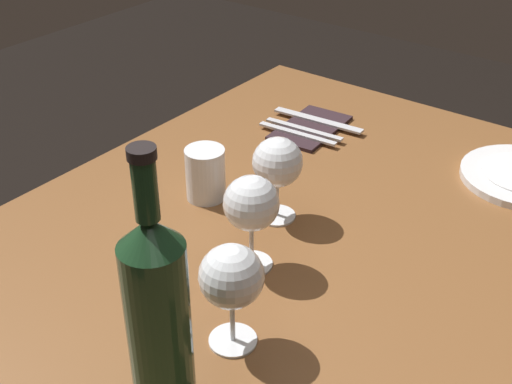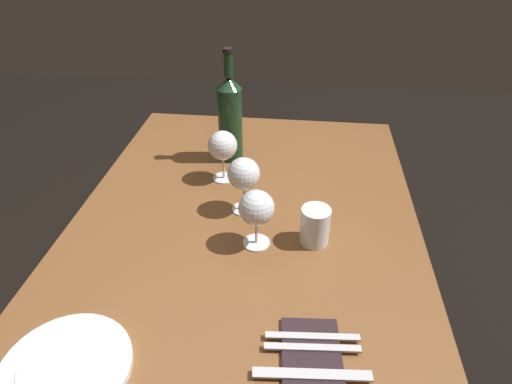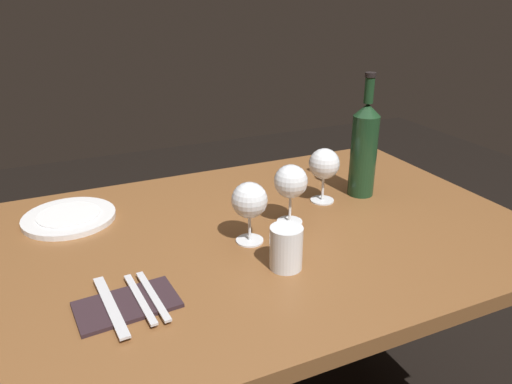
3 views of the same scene
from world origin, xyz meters
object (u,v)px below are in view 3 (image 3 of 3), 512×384
(fork_inner, at_px, (140,299))
(fork_outer, at_px, (153,295))
(dinner_plate, at_px, (69,217))
(table_knife, at_px, (111,306))
(wine_glass_right, at_px, (324,165))
(wine_glass_left, at_px, (291,183))
(wine_bottle, at_px, (364,148))
(folded_napkin, at_px, (127,305))
(wine_glass_centre, at_px, (249,201))
(water_tumbler, at_px, (286,250))

(fork_inner, relative_size, fork_outer, 1.00)
(dinner_plate, xyz_separation_m, table_knife, (-0.04, 0.44, 0.00))
(wine_glass_right, xyz_separation_m, fork_outer, (0.55, 0.27, -0.10))
(dinner_plate, distance_m, fork_inner, 0.45)
(wine_glass_left, xyz_separation_m, fork_outer, (0.40, 0.19, -0.10))
(wine_glass_left, relative_size, table_knife, 0.74)
(wine_glass_left, relative_size, wine_bottle, 0.45)
(wine_bottle, distance_m, folded_napkin, 0.78)
(wine_glass_right, relative_size, wine_bottle, 0.44)
(wine_glass_right, distance_m, table_knife, 0.69)
(wine_glass_centre, height_order, dinner_plate, wine_glass_centre)
(fork_outer, bearing_deg, fork_inner, 0.00)
(wine_bottle, xyz_separation_m, fork_outer, (0.68, 0.27, -0.13))
(wine_glass_right, relative_size, folded_napkin, 0.78)
(wine_bottle, bearing_deg, folded_napkin, 20.13)
(wine_glass_left, xyz_separation_m, wine_glass_right, (-0.15, -0.08, -0.00))
(wine_glass_centre, bearing_deg, wine_glass_left, -160.21)
(wine_bottle, height_order, folded_napkin, wine_bottle)
(water_tumbler, bearing_deg, fork_outer, -0.12)
(wine_glass_right, relative_size, table_knife, 0.73)
(wine_glass_centre, relative_size, folded_napkin, 0.76)
(folded_napkin, height_order, fork_outer, fork_outer)
(wine_glass_left, relative_size, fork_outer, 0.87)
(wine_glass_left, xyz_separation_m, folded_napkin, (0.45, 0.19, -0.11))
(wine_glass_left, bearing_deg, folded_napkin, 22.47)
(wine_glass_left, relative_size, dinner_plate, 0.67)
(table_knife, bearing_deg, folded_napkin, 180.00)
(fork_inner, bearing_deg, table_knife, 0.00)
(wine_glass_right, relative_size, fork_outer, 0.86)
(wine_glass_centre, height_order, wine_bottle, wine_bottle)
(wine_glass_right, distance_m, fork_outer, 0.62)
(dinner_plate, bearing_deg, wine_glass_right, 165.69)
(water_tumbler, height_order, table_knife, water_tumbler)
(folded_napkin, height_order, fork_inner, fork_inner)
(wine_glass_left, height_order, wine_glass_right, wine_glass_left)
(wine_glass_centre, distance_m, fork_inner, 0.34)
(water_tumbler, xyz_separation_m, fork_inner, (0.32, -0.00, -0.03))
(wine_bottle, bearing_deg, wine_glass_right, -0.83)
(water_tumbler, bearing_deg, wine_glass_right, -133.78)
(water_tumbler, relative_size, folded_napkin, 0.49)
(wine_glass_right, relative_size, dinner_plate, 0.66)
(wine_bottle, relative_size, fork_outer, 1.94)
(wine_bottle, distance_m, table_knife, 0.81)
(wine_glass_right, bearing_deg, wine_glass_centre, 24.76)
(wine_bottle, bearing_deg, fork_outer, 21.49)
(wine_bottle, bearing_deg, fork_inner, 20.79)
(wine_glass_centre, bearing_deg, wine_glass_right, -155.24)
(wine_glass_centre, xyz_separation_m, fork_outer, (0.27, 0.14, -0.09))
(wine_glass_right, bearing_deg, wine_glass_left, 28.93)
(water_tumbler, bearing_deg, fork_inner, -0.11)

